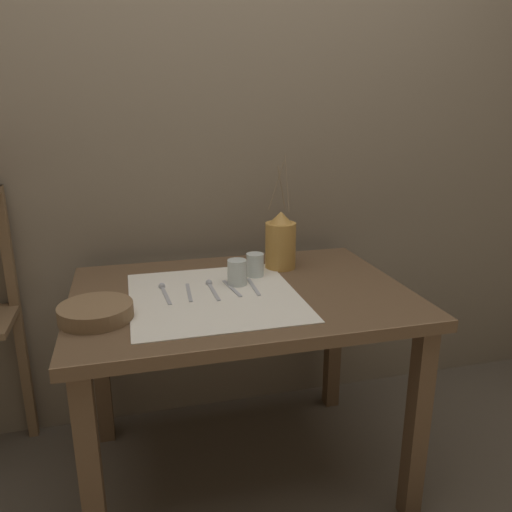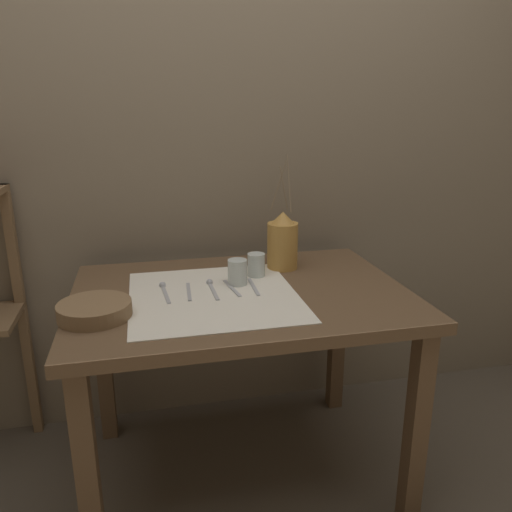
% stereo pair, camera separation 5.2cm
% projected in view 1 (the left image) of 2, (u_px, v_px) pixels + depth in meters
% --- Properties ---
extents(ground_plane, '(12.00, 12.00, 0.00)m').
position_uv_depth(ground_plane, '(243.00, 471.00, 1.94)').
color(ground_plane, brown).
extents(stone_wall_back, '(7.00, 0.06, 2.40)m').
position_uv_depth(stone_wall_back, '(212.00, 146.00, 2.06)').
color(stone_wall_back, '#7A6B56').
rests_on(stone_wall_back, ground_plane).
extents(wooden_table, '(1.14, 0.81, 0.75)m').
position_uv_depth(wooden_table, '(241.00, 317.00, 1.75)').
color(wooden_table, brown).
rests_on(wooden_table, ground_plane).
extents(linen_cloth, '(0.55, 0.58, 0.00)m').
position_uv_depth(linen_cloth, '(214.00, 296.00, 1.66)').
color(linen_cloth, silver).
rests_on(linen_cloth, wooden_table).
extents(pitcher_with_flowers, '(0.12, 0.12, 0.44)m').
position_uv_depth(pitcher_with_flowers, '(281.00, 242.00, 1.93)').
color(pitcher_with_flowers, '#B7843D').
rests_on(pitcher_with_flowers, wooden_table).
extents(wooden_bowl, '(0.22, 0.22, 0.05)m').
position_uv_depth(wooden_bowl, '(96.00, 312.00, 1.48)').
color(wooden_bowl, brown).
rests_on(wooden_bowl, wooden_table).
extents(glass_tumbler_near, '(0.07, 0.07, 0.09)m').
position_uv_depth(glass_tumbler_near, '(236.00, 272.00, 1.76)').
color(glass_tumbler_near, silver).
rests_on(glass_tumbler_near, wooden_table).
extents(glass_tumbler_far, '(0.06, 0.06, 0.09)m').
position_uv_depth(glass_tumbler_far, '(255.00, 265.00, 1.84)').
color(glass_tumbler_far, silver).
rests_on(glass_tumbler_far, wooden_table).
extents(spoon_inner, '(0.03, 0.18, 0.02)m').
position_uv_depth(spoon_inner, '(163.00, 289.00, 1.71)').
color(spoon_inner, '#A8A8AD').
rests_on(spoon_inner, wooden_table).
extents(knife_center, '(0.02, 0.17, 0.00)m').
position_uv_depth(knife_center, '(189.00, 292.00, 1.69)').
color(knife_center, '#A8A8AD').
rests_on(knife_center, wooden_table).
extents(spoon_outer, '(0.02, 0.18, 0.02)m').
position_uv_depth(spoon_outer, '(211.00, 286.00, 1.74)').
color(spoon_outer, '#A8A8AD').
rests_on(spoon_outer, wooden_table).
extents(fork_inner, '(0.04, 0.17, 0.00)m').
position_uv_depth(fork_inner, '(232.00, 288.00, 1.72)').
color(fork_inner, '#A8A8AD').
rests_on(fork_inner, wooden_table).
extents(fork_outer, '(0.02, 0.17, 0.00)m').
position_uv_depth(fork_outer, '(254.00, 287.00, 1.74)').
color(fork_outer, '#A8A8AD').
rests_on(fork_outer, wooden_table).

